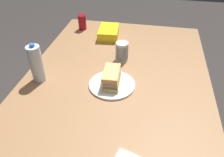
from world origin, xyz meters
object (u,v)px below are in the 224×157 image
at_px(water_bottle_tall, 36,64).
at_px(plastic_cup_stack, 122,52).
at_px(sandwich, 112,78).
at_px(soda_can_red, 82,22).
at_px(paper_plate, 112,84).
at_px(chip_bag, 109,32).
at_px(dining_table, 114,96).

xyz_separation_m(water_bottle_tall, plastic_cup_stack, (0.31, -0.46, -0.05)).
xyz_separation_m(sandwich, soda_can_red, (0.70, 0.39, 0.01)).
xyz_separation_m(paper_plate, water_bottle_tall, (-0.03, 0.44, 0.11)).
bearing_deg(paper_plate, sandwich, 29.34).
relative_size(paper_plate, chip_bag, 1.17).
distance_m(dining_table, water_bottle_tall, 0.49).
bearing_deg(soda_can_red, plastic_cup_stack, -135.87).
distance_m(paper_plate, water_bottle_tall, 0.45).
height_order(dining_table, paper_plate, paper_plate).
height_order(sandwich, soda_can_red, soda_can_red).
distance_m(soda_can_red, chip_bag, 0.26).
distance_m(dining_table, plastic_cup_stack, 0.32).
distance_m(chip_bag, plastic_cup_stack, 0.37).
distance_m(paper_plate, chip_bag, 0.63).
bearing_deg(dining_table, sandwich, 45.81).
bearing_deg(chip_bag, sandwich, -171.69).
height_order(water_bottle_tall, plastic_cup_stack, water_bottle_tall).
distance_m(dining_table, soda_can_red, 0.83).
distance_m(sandwich, plastic_cup_stack, 0.28).
bearing_deg(soda_can_red, paper_plate, -150.86).
bearing_deg(sandwich, paper_plate, -150.66).
bearing_deg(sandwich, plastic_cup_stack, -3.79).
relative_size(dining_table, plastic_cup_stack, 13.72).
height_order(paper_plate, water_bottle_tall, water_bottle_tall).
relative_size(sandwich, water_bottle_tall, 0.77).
bearing_deg(plastic_cup_stack, water_bottle_tall, 124.15).
relative_size(sandwich, plastic_cup_stack, 1.42).
height_order(sandwich, water_bottle_tall, water_bottle_tall).
relative_size(chip_bag, water_bottle_tall, 0.95).
xyz_separation_m(soda_can_red, water_bottle_tall, (-0.73, 0.05, 0.05)).
bearing_deg(plastic_cup_stack, sandwich, 176.21).
relative_size(soda_can_red, plastic_cup_stack, 0.93).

